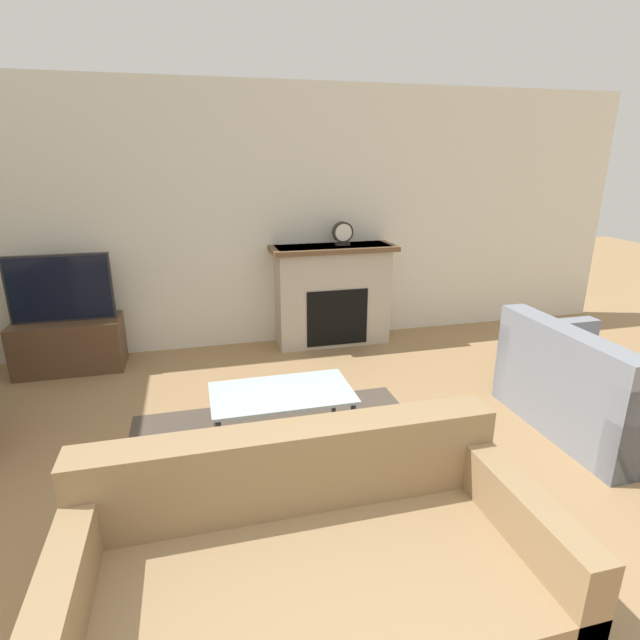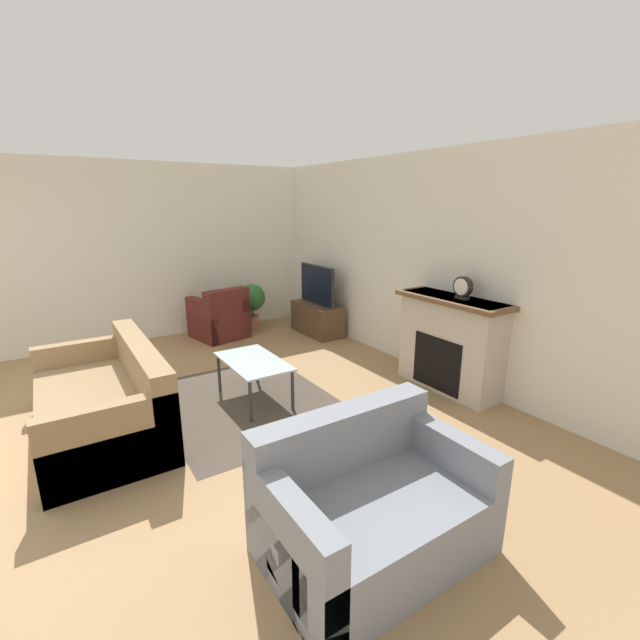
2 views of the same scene
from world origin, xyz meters
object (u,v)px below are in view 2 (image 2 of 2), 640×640
at_px(couch_sectional, 106,403).
at_px(mantel_clock, 463,287).
at_px(couch_loveseat, 370,506).
at_px(tv, 317,285).
at_px(potted_plant, 252,300).
at_px(armchair_by_window, 220,319).
at_px(coffee_table, 253,365).

xyz_separation_m(couch_sectional, mantel_clock, (1.17, 3.46, 0.93)).
relative_size(couch_loveseat, mantel_clock, 5.31).
distance_m(tv, couch_loveseat, 4.62).
xyz_separation_m(potted_plant, mantel_clock, (3.61, 0.88, 0.71)).
distance_m(couch_sectional, armchair_by_window, 2.96).
height_order(couch_sectional, mantel_clock, mantel_clock).
height_order(tv, armchair_by_window, tv).
bearing_deg(mantel_clock, couch_loveseat, -60.93).
bearing_deg(tv, armchair_by_window, -114.39).
relative_size(armchair_by_window, mantel_clock, 3.55).
height_order(couch_loveseat, potted_plant, couch_loveseat).
relative_size(couch_sectional, mantel_clock, 7.80).
bearing_deg(tv, couch_sectional, -64.60).
relative_size(tv, coffee_table, 0.95).
height_order(coffee_table, mantel_clock, mantel_clock).
relative_size(couch_sectional, potted_plant, 2.51).
xyz_separation_m(armchair_by_window, mantel_clock, (3.42, 1.53, 0.91)).
distance_m(tv, couch_sectional, 3.75).
relative_size(tv, armchair_by_window, 1.04).
distance_m(coffee_table, mantel_clock, 2.41).
relative_size(tv, couch_loveseat, 0.69).
bearing_deg(couch_loveseat, potted_plant, 73.94).
bearing_deg(coffee_table, potted_plant, 156.13).
bearing_deg(coffee_table, couch_loveseat, -6.60).
xyz_separation_m(couch_sectional, armchair_by_window, (-2.24, 1.93, 0.02)).
bearing_deg(couch_loveseat, coffee_table, 83.40).
distance_m(tv, mantel_clock, 2.80).
bearing_deg(potted_plant, couch_sectional, -46.62).
bearing_deg(armchair_by_window, mantel_clock, 102.47).
relative_size(couch_sectional, coffee_table, 2.02).
bearing_deg(couch_loveseat, couch_sectional, 115.61).
relative_size(couch_sectional, couch_loveseat, 1.47).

